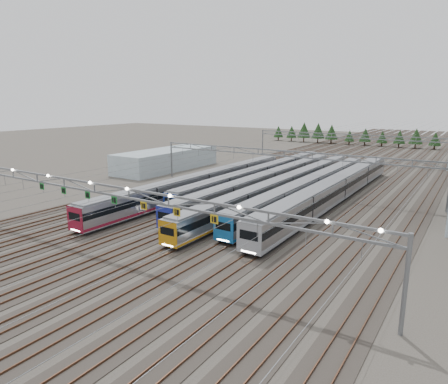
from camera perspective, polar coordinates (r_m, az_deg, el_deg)
The scene contains 13 objects.
ground at distance 46.45m, azimuth -12.96°, elevation -9.03°, with size 400.00×400.00×0.00m, color #47423A.
track_bed at distance 134.28m, azimuth 19.25°, elevation 5.53°, with size 54.00×260.00×5.42m.
train_a at distance 74.03m, azimuth -3.07°, elevation 1.29°, with size 2.99×56.02×3.89m.
train_b at distance 84.11m, azimuth 5.36°, elevation 2.55°, with size 2.75×58.73×3.58m.
train_c at distance 77.10m, azimuth 6.35°, elevation 1.59°, with size 2.78×60.28×3.62m.
train_d at distance 73.51m, azimuth 8.80°, elevation 0.95°, with size 2.77×65.57×3.60m.
train_e at distance 72.51m, azimuth 12.29°, elevation 0.69°, with size 2.87×57.31×3.73m.
train_f at distance 71.41m, azimuth 15.77°, elevation 0.46°, with size 3.13×61.60×4.09m.
gantry_near at distance 44.29m, azimuth -13.57°, elevation -0.52°, with size 56.36×0.61×8.08m.
gantry_mid at distance 77.13m, azimuth 8.57°, elevation 4.79°, with size 56.36×0.36×8.00m.
gantry_far at distance 119.33m, azimuth 17.65°, elevation 7.17°, with size 56.36×0.36×8.00m.
west_shed at distance 102.86m, azimuth -8.13°, elevation 4.62°, with size 10.00×30.00×4.96m, color #9DB4BC.
treeline at distance 165.76m, azimuth 19.53°, elevation 7.74°, with size 81.20×5.60×7.02m.
Camera 1 is at (31.43, -29.61, 17.11)m, focal length 32.00 mm.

